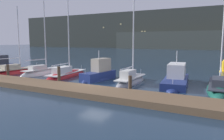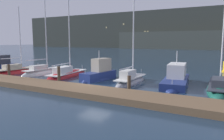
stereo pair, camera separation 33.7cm
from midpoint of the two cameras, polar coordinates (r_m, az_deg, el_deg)
name	(u,v)px [view 2 (the right image)]	position (r m, az deg, el deg)	size (l,w,h in m)	color
ground_plane	(95,88)	(19.27, -4.01, -4.62)	(400.00, 400.00, 0.00)	#1E3347
dock	(79,90)	(17.41, -8.06, -5.24)	(42.30, 2.80, 0.45)	brown
mooring_pile_1	(9,71)	(26.05, -24.97, -0.35)	(0.28, 0.28, 1.59)	#4C3D2D
mooring_pile_2	(59,76)	(20.77, -13.24, -1.47)	(0.28, 0.28, 1.75)	#4C3D2D
mooring_pile_3	(129,85)	(16.94, 5.04, -3.87)	(0.28, 0.28, 1.42)	#4C3D2D
motorboat_berth_1	(0,68)	(34.01, -26.98, 0.51)	(2.05, 4.72, 4.15)	navy
sailboat_berth_2	(18,72)	(30.41, -23.10, -0.50)	(2.77, 6.67, 9.04)	red
sailboat_berth_3	(44,73)	(28.20, -17.04, -0.83)	(2.20, 6.47, 9.72)	white
sailboat_berth_4	(67,75)	(25.76, -11.29, -1.38)	(2.81, 7.71, 10.56)	red
motorboat_berth_5	(99,76)	(23.09, -2.97, -1.50)	(2.29, 4.94, 3.65)	navy
sailboat_berth_6	(131,82)	(21.26, 5.34, -3.02)	(1.60, 6.05, 9.74)	gray
motorboat_berth_7	(176,81)	(21.35, 16.79, -2.87)	(3.10, 7.44, 3.78)	navy
sailboat_berth_8	(220,89)	(20.39, 26.74, -4.42)	(2.29, 7.88, 11.61)	#195647
hillside_backdrop	(218,30)	(122.10, 26.09, 9.35)	(240.00, 23.00, 20.60)	#333833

